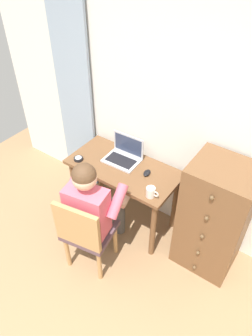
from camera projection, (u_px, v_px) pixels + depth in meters
wall_back at (199, 124)px, 2.66m from camera, size 4.80×0.05×2.50m
curtain_panel at (75, 97)px, 3.31m from camera, size 0.47×0.03×2.24m
desk at (124, 176)px, 3.10m from camera, size 1.10×0.55×0.74m
dresser at (214, 218)px, 2.74m from camera, size 0.54×0.49×1.15m
chair at (86, 231)px, 2.74m from camera, size 0.49×0.47×0.87m
person_seated at (95, 204)px, 2.74m from camera, size 0.60×0.63×1.19m
laptop at (124, 155)px, 3.07m from camera, size 0.35×0.26×0.24m
computer_mouse at (147, 173)px, 2.92m from camera, size 0.07×0.11×0.03m
desk_clock at (78, 159)px, 3.09m from camera, size 0.09×0.09×0.03m
coffee_mug at (151, 192)px, 2.68m from camera, size 0.12×0.08×0.09m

